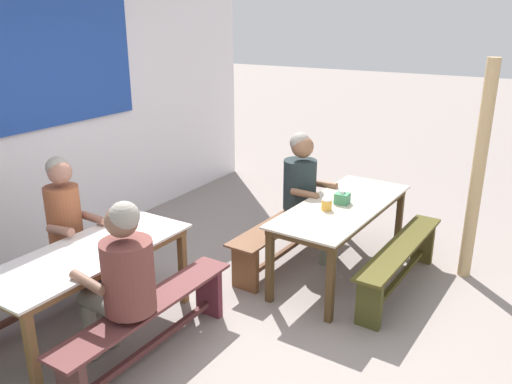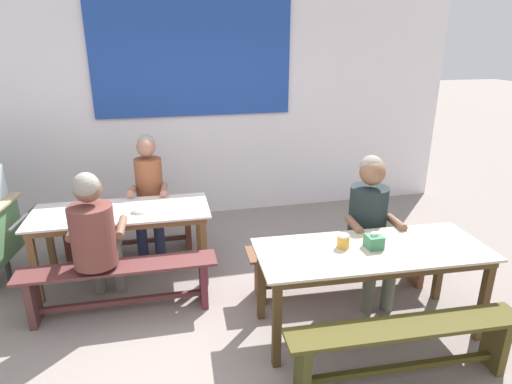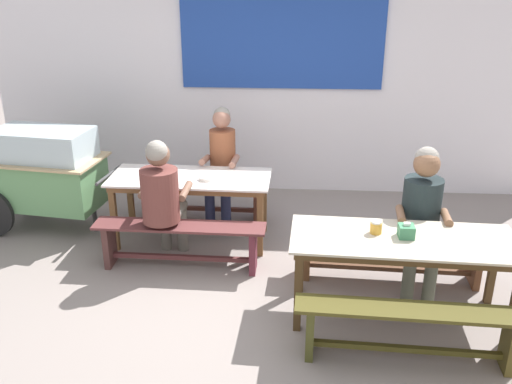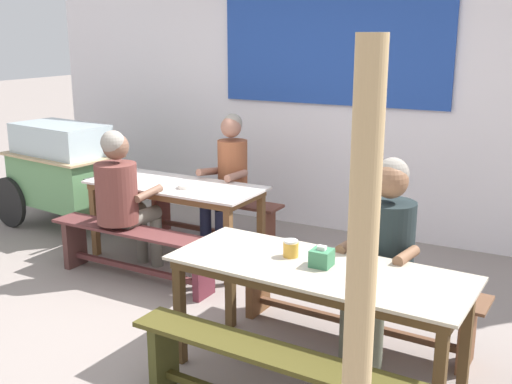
{
  "view_description": "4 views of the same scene",
  "coord_description": "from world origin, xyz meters",
  "px_view_note": "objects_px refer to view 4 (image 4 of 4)",
  "views": [
    {
      "loc": [
        -3.26,
        -1.98,
        2.44
      ],
      "look_at": [
        0.26,
        0.14,
        1.03
      ],
      "focal_mm": 36.46,
      "sensor_mm": 36.0,
      "label": 1
    },
    {
      "loc": [
        -0.45,
        -3.0,
        2.26
      ],
      "look_at": [
        0.36,
        0.43,
        1.01
      ],
      "focal_mm": 30.06,
      "sensor_mm": 36.0,
      "label": 2
    },
    {
      "loc": [
        0.19,
        -4.35,
        2.75
      ],
      "look_at": [
        -0.12,
        0.52,
        0.76
      ],
      "focal_mm": 38.97,
      "sensor_mm": 36.0,
      "label": 3
    },
    {
      "loc": [
        2.43,
        -3.52,
        2.1
      ],
      "look_at": [
        0.33,
        0.39,
        0.94
      ],
      "focal_mm": 43.42,
      "sensor_mm": 36.0,
      "label": 4
    }
  ],
  "objects_px": {
    "soup_bowl": "(186,186)",
    "bench_far_front": "(135,247)",
    "person_left_back_turned": "(122,193)",
    "bench_near_front": "(268,375)",
    "tissue_box": "(322,258)",
    "condiment_jar": "(291,248)",
    "dining_table_far": "(175,192)",
    "bench_near_back": "(354,297)",
    "wooden_support_post": "(360,308)",
    "dining_table_near": "(318,278)",
    "person_right_near_table": "(384,244)",
    "food_cart": "(61,167)",
    "bench_far_back": "(211,212)",
    "person_center_facing": "(228,174)"
  },
  "relations": [
    {
      "from": "dining_table_near",
      "to": "person_right_near_table",
      "type": "xyz_separation_m",
      "value": [
        0.25,
        0.52,
        0.1
      ]
    },
    {
      "from": "person_right_near_table",
      "to": "wooden_support_post",
      "type": "bearing_deg",
      "value": -76.93
    },
    {
      "from": "food_cart",
      "to": "soup_bowl",
      "type": "distance_m",
      "value": 1.87
    },
    {
      "from": "food_cart",
      "to": "wooden_support_post",
      "type": "distance_m",
      "value": 4.96
    },
    {
      "from": "bench_near_front",
      "to": "person_right_near_table",
      "type": "height_order",
      "value": "person_right_near_table"
    },
    {
      "from": "bench_far_front",
      "to": "person_left_back_turned",
      "type": "xyz_separation_m",
      "value": [
        -0.16,
        0.07,
        0.44
      ]
    },
    {
      "from": "dining_table_far",
      "to": "bench_near_back",
      "type": "bearing_deg",
      "value": -19.04
    },
    {
      "from": "person_left_back_turned",
      "to": "condiment_jar",
      "type": "relative_size",
      "value": 12.05
    },
    {
      "from": "dining_table_far",
      "to": "bench_near_front",
      "type": "distance_m",
      "value": 2.71
    },
    {
      "from": "bench_near_front",
      "to": "tissue_box",
      "type": "height_order",
      "value": "tissue_box"
    },
    {
      "from": "bench_far_back",
      "to": "person_right_near_table",
      "type": "bearing_deg",
      "value": -31.79
    },
    {
      "from": "tissue_box",
      "to": "dining_table_far",
      "type": "bearing_deg",
      "value": 147.33
    },
    {
      "from": "tissue_box",
      "to": "wooden_support_post",
      "type": "height_order",
      "value": "wooden_support_post"
    },
    {
      "from": "bench_near_back",
      "to": "person_left_back_turned",
      "type": "bearing_deg",
      "value": 175.78
    },
    {
      "from": "condiment_jar",
      "to": "person_right_near_table",
      "type": "bearing_deg",
      "value": 43.56
    },
    {
      "from": "dining_table_near",
      "to": "condiment_jar",
      "type": "bearing_deg",
      "value": 160.88
    },
    {
      "from": "person_right_near_table",
      "to": "tissue_box",
      "type": "xyz_separation_m",
      "value": [
        -0.23,
        -0.5,
        0.03
      ]
    },
    {
      "from": "dining_table_near",
      "to": "tissue_box",
      "type": "xyz_separation_m",
      "value": [
        0.01,
        0.02,
        0.13
      ]
    },
    {
      "from": "food_cart",
      "to": "person_center_facing",
      "type": "bearing_deg",
      "value": 8.56
    },
    {
      "from": "bench_far_back",
      "to": "food_cart",
      "type": "relative_size",
      "value": 0.93
    },
    {
      "from": "bench_near_front",
      "to": "tissue_box",
      "type": "bearing_deg",
      "value": 85.89
    },
    {
      "from": "bench_far_front",
      "to": "person_center_facing",
      "type": "xyz_separation_m",
      "value": [
        0.28,
        1.11,
        0.44
      ]
    },
    {
      "from": "dining_table_far",
      "to": "condiment_jar",
      "type": "distance_m",
      "value": 2.12
    },
    {
      "from": "condiment_jar",
      "to": "dining_table_near",
      "type": "bearing_deg",
      "value": -19.12
    },
    {
      "from": "dining_table_near",
      "to": "bench_far_front",
      "type": "distance_m",
      "value": 2.11
    },
    {
      "from": "bench_far_front",
      "to": "wooden_support_post",
      "type": "height_order",
      "value": "wooden_support_post"
    },
    {
      "from": "food_cart",
      "to": "bench_near_front",
      "type": "bearing_deg",
      "value": -30.4
    },
    {
      "from": "person_left_back_turned",
      "to": "dining_table_far",
      "type": "bearing_deg",
      "value": 71.68
    },
    {
      "from": "food_cart",
      "to": "condiment_jar",
      "type": "height_order",
      "value": "food_cart"
    },
    {
      "from": "tissue_box",
      "to": "condiment_jar",
      "type": "distance_m",
      "value": 0.24
    },
    {
      "from": "bench_near_back",
      "to": "wooden_support_post",
      "type": "xyz_separation_m",
      "value": [
        0.58,
        -1.66,
        0.74
      ]
    },
    {
      "from": "person_left_back_turned",
      "to": "bench_near_front",
      "type": "bearing_deg",
      "value": -32.66
    },
    {
      "from": "condiment_jar",
      "to": "soup_bowl",
      "type": "height_order",
      "value": "condiment_jar"
    },
    {
      "from": "dining_table_far",
      "to": "bench_far_front",
      "type": "relative_size",
      "value": 1.01
    },
    {
      "from": "bench_near_back",
      "to": "tissue_box",
      "type": "xyz_separation_m",
      "value": [
        -0.01,
        -0.58,
        0.48
      ]
    },
    {
      "from": "dining_table_far",
      "to": "condiment_jar",
      "type": "bearing_deg",
      "value": -34.68
    },
    {
      "from": "bench_far_back",
      "to": "person_center_facing",
      "type": "xyz_separation_m",
      "value": [
        0.25,
        -0.08,
        0.44
      ]
    },
    {
      "from": "bench_far_front",
      "to": "person_right_near_table",
      "type": "relative_size",
      "value": 1.26
    },
    {
      "from": "person_left_back_turned",
      "to": "tissue_box",
      "type": "distance_m",
      "value": 2.27
    },
    {
      "from": "dining_table_near",
      "to": "bench_far_front",
      "type": "relative_size",
      "value": 1.11
    },
    {
      "from": "soup_bowl",
      "to": "person_center_facing",
      "type": "bearing_deg",
      "value": 82.44
    },
    {
      "from": "dining_table_far",
      "to": "person_center_facing",
      "type": "relative_size",
      "value": 1.26
    },
    {
      "from": "tissue_box",
      "to": "wooden_support_post",
      "type": "xyz_separation_m",
      "value": [
        0.6,
        -1.08,
        0.26
      ]
    },
    {
      "from": "bench_near_front",
      "to": "dining_table_far",
      "type": "bearing_deg",
      "value": 135.82
    },
    {
      "from": "tissue_box",
      "to": "wooden_support_post",
      "type": "bearing_deg",
      "value": -60.99
    },
    {
      "from": "person_center_facing",
      "to": "person_right_near_table",
      "type": "bearing_deg",
      "value": -33.46
    },
    {
      "from": "dining_table_near",
      "to": "person_right_near_table",
      "type": "bearing_deg",
      "value": 64.39
    },
    {
      "from": "person_left_back_turned",
      "to": "condiment_jar",
      "type": "height_order",
      "value": "person_left_back_turned"
    },
    {
      "from": "soup_bowl",
      "to": "bench_far_front",
      "type": "bearing_deg",
      "value": -111.07
    },
    {
      "from": "bench_near_back",
      "to": "soup_bowl",
      "type": "relative_size",
      "value": 11.76
    }
  ]
}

